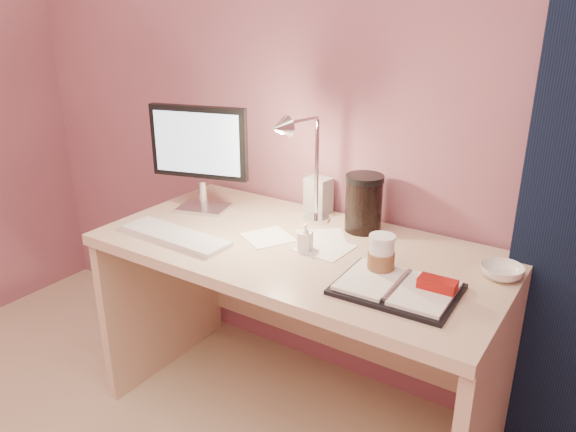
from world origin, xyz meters
The scene contains 13 objects.
desk centered at (0.00, 1.45, 0.50)m, with size 1.40×0.70×0.73m.
monitor centered at (-0.51, 1.46, 0.98)m, with size 0.38×0.19×0.41m.
keyboard centered at (-0.40, 1.19, 0.74)m, with size 0.43×0.13×0.02m, color white.
planner centered at (0.41, 1.26, 0.74)m, with size 0.35×0.27×0.05m.
paper_a centered at (0.03, 1.47, 0.73)m, with size 0.16×0.16×0.00m, color white.
paper_b centered at (0.09, 1.40, 0.73)m, with size 0.16×0.16×0.00m, color white.
paper_c centered at (-0.13, 1.37, 0.73)m, with size 0.15×0.15×0.00m, color white.
coffee_cup centered at (0.32, 1.33, 0.79)m, with size 0.08×0.08×0.13m.
bowl centered at (0.64, 1.51, 0.75)m, with size 0.13×0.13×0.04m, color white.
lotion_bottle centered at (0.04, 1.36, 0.78)m, with size 0.04×0.04×0.09m, color white.
dark_jar centered at (0.12, 1.62, 0.82)m, with size 0.13×0.13×0.19m, color black.
product_box centered at (-0.11, 1.69, 0.80)m, with size 0.09×0.07×0.14m, color #B3B3AE.
desk_lamp centered at (-0.04, 1.50, 0.99)m, with size 0.14×0.26×0.42m.
Camera 1 is at (0.93, -0.10, 1.52)m, focal length 35.00 mm.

